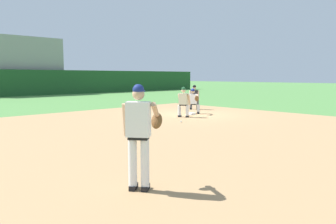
{
  "coord_description": "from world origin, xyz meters",
  "views": [
    {
      "loc": [
        -12.54,
        -11.28,
        2.0
      ],
      "look_at": [
        -6.34,
        -4.86,
        1.01
      ],
      "focal_mm": 35.0,
      "sensor_mm": 36.0,
      "label": 1
    }
  ],
  "objects_px": {
    "first_baseman": "(193,100)",
    "pitcher": "(140,131)",
    "first_base_bag": "(191,114)",
    "baserunner": "(183,101)",
    "baseball": "(181,122)",
    "umpire": "(194,96)"
  },
  "relations": [
    {
      "from": "first_baseman",
      "to": "pitcher",
      "type": "bearing_deg",
      "value": -142.85
    },
    {
      "from": "first_base_bag",
      "to": "baserunner",
      "type": "height_order",
      "value": "baserunner"
    },
    {
      "from": "first_base_bag",
      "to": "baseball",
      "type": "height_order",
      "value": "first_base_bag"
    },
    {
      "from": "umpire",
      "to": "baseball",
      "type": "bearing_deg",
      "value": -144.34
    },
    {
      "from": "pitcher",
      "to": "baserunner",
      "type": "height_order",
      "value": "pitcher"
    },
    {
      "from": "first_base_bag",
      "to": "umpire",
      "type": "xyz_separation_m",
      "value": [
        2.08,
        1.61,
        0.75
      ]
    },
    {
      "from": "baseball",
      "to": "umpire",
      "type": "relative_size",
      "value": 0.05
    },
    {
      "from": "first_base_bag",
      "to": "baseball",
      "type": "xyz_separation_m",
      "value": [
        -2.44,
        -1.63,
        -0.01
      ]
    },
    {
      "from": "first_base_bag",
      "to": "baserunner",
      "type": "bearing_deg",
      "value": -156.0
    },
    {
      "from": "baseball",
      "to": "pitcher",
      "type": "height_order",
      "value": "pitcher"
    },
    {
      "from": "pitcher",
      "to": "first_baseman",
      "type": "relative_size",
      "value": 1.39
    },
    {
      "from": "pitcher",
      "to": "umpire",
      "type": "bearing_deg",
      "value": 37.57
    },
    {
      "from": "first_baseman",
      "to": "umpire",
      "type": "distance_m",
      "value": 2.26
    },
    {
      "from": "first_baseman",
      "to": "umpire",
      "type": "height_order",
      "value": "umpire"
    },
    {
      "from": "pitcher",
      "to": "first_baseman",
      "type": "height_order",
      "value": "pitcher"
    },
    {
      "from": "pitcher",
      "to": "first_baseman",
      "type": "bearing_deg",
      "value": 37.15
    },
    {
      "from": "pitcher",
      "to": "umpire",
      "type": "distance_m",
      "value": 14.01
    },
    {
      "from": "first_base_bag",
      "to": "umpire",
      "type": "relative_size",
      "value": 0.26
    },
    {
      "from": "first_base_bag",
      "to": "first_baseman",
      "type": "distance_m",
      "value": 0.79
    },
    {
      "from": "baseball",
      "to": "first_baseman",
      "type": "relative_size",
      "value": 0.06
    },
    {
      "from": "first_baseman",
      "to": "baseball",
      "type": "bearing_deg",
      "value": -147.15
    },
    {
      "from": "first_base_bag",
      "to": "first_baseman",
      "type": "relative_size",
      "value": 0.28
    }
  ]
}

